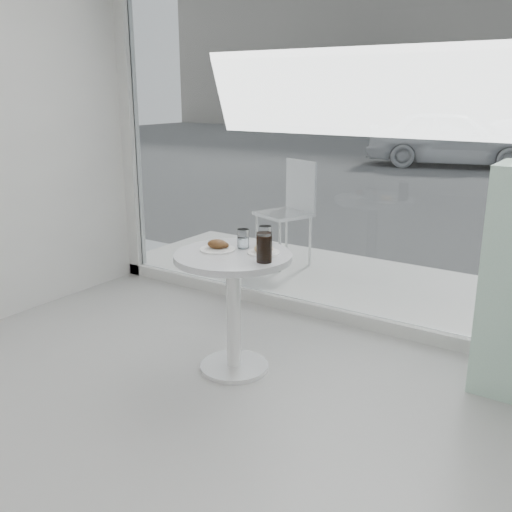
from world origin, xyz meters
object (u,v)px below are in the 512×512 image
Objects in this scene: water_tumbler_a at (243,240)px; water_tumbler_b at (265,237)px; plate_fritter at (218,246)px; patio_chair at (291,206)px; plate_donut at (264,250)px; cola_glass at (264,248)px; main_table at (233,288)px; car_white at (452,138)px.

water_tumbler_b reaches higher than water_tumbler_a.
water_tumbler_a is at bearing 53.50° from plate_fritter.
plate_fritter is (0.70, -2.08, 0.17)m from patio_chair.
plate_donut is (0.27, 0.10, -0.01)m from plate_fritter.
cola_glass reaches higher than water_tumbler_a.
main_table is 0.27m from plate_fritter.
water_tumbler_b is at bearing -43.10° from patio_chair.
patio_chair is at bearing 111.31° from main_table.
main_table is 2.24m from patio_chair.
patio_chair reaches higher than water_tumbler_b.
patio_chair is 2.21m from plate_donut.
plate_donut is (1.88, -10.95, 0.14)m from car_white.
water_tumbler_a is at bearing 97.44° from main_table.
plate_donut is 1.51× the size of water_tumbler_b.
water_tumbler_a is at bearing 146.69° from cola_glass.
patio_chair is at bearing 170.94° from car_white.
car_white reaches higher than water_tumbler_a.
patio_chair is at bearing 108.55° from plate_fritter.
patio_chair is 2.11m from water_tumbler_a.
water_tumbler_b is (0.88, -1.84, 0.20)m from patio_chair.
water_tumbler_b is (0.09, 0.11, 0.00)m from water_tumbler_a.
cola_glass is (0.37, -0.05, 0.06)m from plate_fritter.
car_white is at bearing 99.42° from water_tumbler_b.
main_table is 3.53× the size of plate_fritter.
main_table is 6.36× the size of water_tumbler_a.
plate_donut is at bearing -11.13° from water_tumbler_a.
main_table is 0.40m from cola_glass.
plate_fritter reaches higher than plate_donut.
water_tumbler_b is at bearing 73.44° from main_table.
plate_fritter is at bearing 179.46° from main_table.
cola_glass is (0.18, -0.29, 0.03)m from water_tumbler_b.
patio_chair is 2.05m from water_tumbler_b.
patio_chair reaches higher than water_tumbler_a.
plate_fritter is 1.26× the size of cola_glass.
main_table is at bearing 169.50° from cola_glass.
patio_chair is at bearing 116.02° from plate_donut.
water_tumbler_b is (1.79, -10.80, 0.18)m from car_white.
patio_chair is 5.88× the size of cola_glass.
main_table is 4.45× the size of cola_glass.
plate_fritter is at bearing 173.43° from car_white.
water_tumbler_b is (-0.08, 0.15, 0.04)m from plate_donut.
main_table is at bearing -148.23° from plate_donut.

